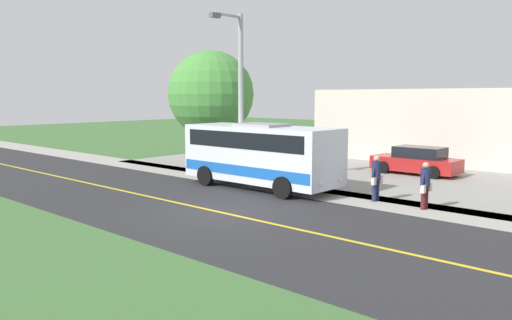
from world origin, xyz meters
name	(u,v)px	position (x,y,z in m)	size (l,w,h in m)	color
ground_plane	(223,213)	(0.00, 0.00, 0.00)	(120.00, 120.00, 0.00)	#3D6633
road_surface	(223,213)	(0.00, 0.00, 0.00)	(8.00, 100.00, 0.01)	#28282B
sidewalk	(310,192)	(-5.20, 0.00, 0.00)	(2.40, 100.00, 0.01)	#9E9991
parking_lot_surface	(446,179)	(-12.40, 3.00, 0.00)	(14.00, 36.00, 0.01)	gray
road_centre_line	(223,213)	(0.00, 0.00, 0.01)	(0.16, 100.00, 0.00)	gold
shuttle_bus_front	(261,153)	(-4.56, -2.23, 1.58)	(2.77, 7.42, 2.86)	silver
pedestrian_with_bags	(425,184)	(-5.29, 4.98, 0.92)	(0.72, 0.34, 1.71)	#4C1919
pedestrian_waiting	(376,177)	(-5.38, 2.98, 0.96)	(0.72, 0.34, 1.78)	#1E2347
street_light_pole	(239,91)	(-4.87, -3.87, 4.29)	(1.97, 0.24, 7.77)	#9E9EA3
parked_car_near	(417,161)	(-12.96, 1.22, 0.69)	(2.05, 4.42, 1.45)	#A51E1E
tree_curbside	(211,94)	(-7.40, -8.47, 4.17)	(4.82, 4.82, 6.59)	brown
commercial_building	(489,125)	(-21.40, 2.13, 2.24)	(10.00, 19.75, 4.49)	beige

